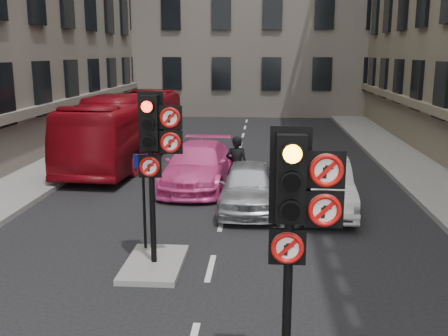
# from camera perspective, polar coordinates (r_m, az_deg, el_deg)

# --- Properties ---
(pavement_left) EXTENTS (3.00, 50.00, 0.16)m
(pavement_left) POSITION_cam_1_polar(r_m,az_deg,el_deg) (19.62, -20.75, -1.19)
(pavement_left) COLOR gray
(pavement_left) RESTS_ON ground
(pavement_right) EXTENTS (3.00, 50.00, 0.16)m
(pavement_right) POSITION_cam_1_polar(r_m,az_deg,el_deg) (18.84, 23.17, -1.93)
(pavement_right) COLOR gray
(pavement_right) RESTS_ON ground
(centre_island) EXTENTS (1.20, 2.00, 0.12)m
(centre_island) POSITION_cam_1_polar(r_m,az_deg,el_deg) (11.39, -7.60, -10.31)
(centre_island) COLOR gray
(centre_island) RESTS_ON ground
(signal_near) EXTENTS (0.91, 0.40, 3.58)m
(signal_near) POSITION_cam_1_polar(r_m,az_deg,el_deg) (6.55, 7.94, -4.27)
(signal_near) COLOR black
(signal_near) RESTS_ON ground
(signal_far) EXTENTS (0.91, 0.40, 3.58)m
(signal_far) POSITION_cam_1_polar(r_m,az_deg,el_deg) (10.62, -7.56, 2.90)
(signal_far) COLOR black
(signal_far) RESTS_ON centre_island
(car_silver) EXTENTS (1.69, 4.02, 1.36)m
(car_silver) POSITION_cam_1_polar(r_m,az_deg,el_deg) (15.11, 2.69, -1.96)
(car_silver) COLOR #ACAFB4
(car_silver) RESTS_ON ground
(car_white) EXTENTS (1.62, 4.50, 1.48)m
(car_white) POSITION_cam_1_polar(r_m,az_deg,el_deg) (15.32, 10.52, -1.73)
(car_white) COLOR silver
(car_white) RESTS_ON ground
(car_pink) EXTENTS (2.25, 5.05, 1.44)m
(car_pink) POSITION_cam_1_polar(r_m,az_deg,el_deg) (17.65, -2.86, 0.29)
(car_pink) COLOR #EE469B
(car_pink) RESTS_ON ground
(bus_red) EXTENTS (2.93, 10.11, 2.78)m
(bus_red) POSITION_cam_1_polar(r_m,az_deg,el_deg) (21.93, -10.50, 4.28)
(bus_red) COLOR maroon
(bus_red) RESTS_ON ground
(motorcycle) EXTENTS (0.54, 1.60, 0.95)m
(motorcycle) POSITION_cam_1_polar(r_m,az_deg,el_deg) (13.36, 5.98, -4.89)
(motorcycle) COLOR black
(motorcycle) RESTS_ON ground
(motorcyclist) EXTENTS (0.74, 0.53, 1.91)m
(motorcyclist) POSITION_cam_1_polar(r_m,az_deg,el_deg) (16.48, 1.39, 0.25)
(motorcyclist) COLOR black
(motorcyclist) RESTS_ON ground
(info_sign) EXTENTS (0.37, 0.17, 2.17)m
(info_sign) POSITION_cam_1_polar(r_m,az_deg,el_deg) (11.67, -8.77, -2.20)
(info_sign) COLOR black
(info_sign) RESTS_ON centre_island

